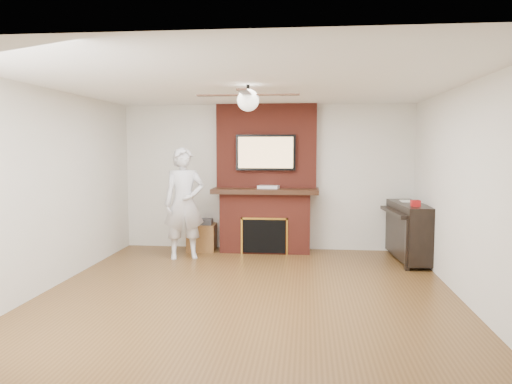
# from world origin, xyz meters

# --- Properties ---
(room_shell) EXTENTS (5.36, 5.86, 2.86)m
(room_shell) POSITION_xyz_m (0.00, 0.00, 1.25)
(room_shell) COLOR #533518
(room_shell) RESTS_ON ground
(fireplace) EXTENTS (1.78, 0.64, 2.50)m
(fireplace) POSITION_xyz_m (0.00, 2.55, 1.00)
(fireplace) COLOR maroon
(fireplace) RESTS_ON ground
(tv) EXTENTS (1.00, 0.08, 0.60)m
(tv) POSITION_xyz_m (0.00, 2.50, 1.68)
(tv) COLOR black
(tv) RESTS_ON fireplace
(ceiling_fan) EXTENTS (1.21, 1.21, 0.31)m
(ceiling_fan) POSITION_xyz_m (-0.00, 0.00, 2.33)
(ceiling_fan) COLOR black
(ceiling_fan) RESTS_ON room_shell
(person) EXTENTS (0.75, 0.62, 1.76)m
(person) POSITION_xyz_m (-1.24, 1.83, 0.88)
(person) COLOR silver
(person) RESTS_ON ground
(side_table) EXTENTS (0.49, 0.49, 0.54)m
(side_table) POSITION_xyz_m (-1.10, 2.48, 0.25)
(side_table) COLOR brown
(side_table) RESTS_ON ground
(piano) EXTENTS (0.62, 1.41, 0.99)m
(piano) POSITION_xyz_m (2.28, 2.00, 0.48)
(piano) COLOR black
(piano) RESTS_ON ground
(cable_box) EXTENTS (0.37, 0.24, 0.05)m
(cable_box) POSITION_xyz_m (0.05, 2.45, 1.10)
(cable_box) COLOR silver
(cable_box) RESTS_ON fireplace
(candle_orange) EXTENTS (0.07, 0.07, 0.12)m
(candle_orange) POSITION_xyz_m (-0.10, 2.39, 0.06)
(candle_orange) COLOR orange
(candle_orange) RESTS_ON ground
(candle_green) EXTENTS (0.07, 0.07, 0.08)m
(candle_green) POSITION_xyz_m (-0.11, 2.35, 0.04)
(candle_green) COLOR #578435
(candle_green) RESTS_ON ground
(candle_cream) EXTENTS (0.09, 0.09, 0.10)m
(candle_cream) POSITION_xyz_m (0.18, 2.35, 0.05)
(candle_cream) COLOR #FFF0CA
(candle_cream) RESTS_ON ground
(candle_blue) EXTENTS (0.05, 0.05, 0.09)m
(candle_blue) POSITION_xyz_m (0.29, 2.31, 0.04)
(candle_blue) COLOR #2F4F8F
(candle_blue) RESTS_ON ground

